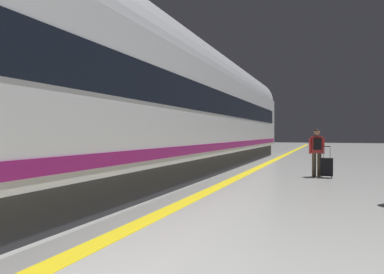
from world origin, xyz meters
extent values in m
cube|color=yellow|center=(-0.77, 10.00, 0.00)|extent=(0.36, 80.00, 0.01)
cube|color=slate|center=(-1.12, 10.00, 0.00)|extent=(0.65, 80.00, 0.01)
cube|color=#38383D|center=(-2.91, 9.89, 0.35)|extent=(2.67, 29.53, 0.70)
cube|color=silver|center=(-2.91, 9.89, 2.15)|extent=(2.90, 30.76, 2.90)
cylinder|color=silver|center=(-2.91, 9.89, 3.55)|extent=(2.84, 30.14, 2.84)
cube|color=black|center=(-2.91, 9.89, 2.50)|extent=(2.93, 28.91, 0.80)
cube|color=#8C1966|center=(-2.91, 9.89, 1.00)|extent=(2.94, 30.14, 0.24)
cube|color=gray|center=(-4.38, 14.50, 1.90)|extent=(0.02, 0.90, 2.00)
cylinder|color=brown|center=(1.55, 13.59, 0.40)|extent=(0.13, 0.13, 0.79)
cylinder|color=brown|center=(1.72, 13.62, 0.40)|extent=(0.13, 0.13, 0.79)
cube|color=red|center=(1.64, 13.60, 1.08)|extent=(0.35, 0.24, 0.57)
cylinder|color=red|center=(1.43, 13.58, 1.03)|extent=(0.09, 0.09, 0.53)
cylinder|color=red|center=(1.84, 13.65, 1.03)|extent=(0.09, 0.09, 0.53)
sphere|color=#A37556|center=(1.64, 13.60, 1.48)|extent=(0.21, 0.21, 0.21)
sphere|color=black|center=(1.64, 13.60, 1.51)|extent=(0.19, 0.19, 0.19)
cube|color=black|center=(1.66, 13.46, 1.10)|extent=(0.27, 0.17, 0.38)
cube|color=black|center=(1.96, 13.40, 0.35)|extent=(0.39, 0.23, 0.58)
cube|color=black|center=(1.96, 13.52, 0.28)|extent=(0.31, 0.02, 0.32)
cylinder|color=black|center=(1.81, 13.34, 0.03)|extent=(0.02, 0.06, 0.06)
cylinder|color=black|center=(2.10, 13.33, 0.03)|extent=(0.02, 0.06, 0.06)
cylinder|color=gray|center=(1.85, 13.35, 0.83)|extent=(0.02, 0.02, 0.38)
cylinder|color=gray|center=(2.06, 13.34, 0.83)|extent=(0.02, 0.02, 0.38)
cube|color=black|center=(1.96, 13.34, 1.02)|extent=(0.22, 0.03, 0.02)
camera|label=1|loc=(2.05, 1.14, 1.44)|focal=32.89mm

